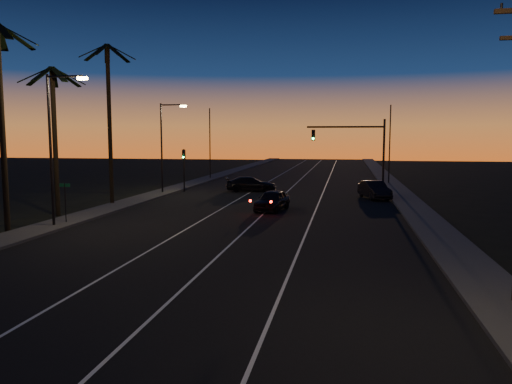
% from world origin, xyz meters
% --- Properties ---
extents(road, '(20.00, 170.00, 0.01)m').
position_xyz_m(road, '(0.00, 30.00, 0.01)').
color(road, black).
rests_on(road, ground).
extents(sidewalk_left, '(2.40, 170.00, 0.16)m').
position_xyz_m(sidewalk_left, '(-11.20, 30.00, 0.08)').
color(sidewalk_left, '#363633').
rests_on(sidewalk_left, ground).
extents(sidewalk_right, '(2.40, 170.00, 0.16)m').
position_xyz_m(sidewalk_right, '(11.20, 30.00, 0.08)').
color(sidewalk_right, '#363633').
rests_on(sidewalk_right, ground).
extents(lane_stripe_left, '(0.12, 160.00, 0.01)m').
position_xyz_m(lane_stripe_left, '(-3.00, 30.00, 0.02)').
color(lane_stripe_left, silver).
rests_on(lane_stripe_left, road).
extents(lane_stripe_mid, '(0.12, 160.00, 0.01)m').
position_xyz_m(lane_stripe_mid, '(0.50, 30.00, 0.02)').
color(lane_stripe_mid, silver).
rests_on(lane_stripe_mid, road).
extents(lane_stripe_right, '(0.12, 160.00, 0.01)m').
position_xyz_m(lane_stripe_right, '(4.00, 30.00, 0.02)').
color(lane_stripe_right, silver).
rests_on(lane_stripe_right, road).
extents(palm_near, '(4.25, 4.16, 11.53)m').
position_xyz_m(palm_near, '(-12.60, 18.00, 7.07)').
color(palm_near, black).
rests_on(palm_near, ground).
extents(palm_mid, '(4.25, 4.16, 10.03)m').
position_xyz_m(palm_mid, '(-13.20, 24.00, 6.25)').
color(palm_mid, black).
rests_on(palm_mid, ground).
extents(palm_far, '(4.25, 4.16, 12.53)m').
position_xyz_m(palm_far, '(-12.20, 30.00, 7.61)').
color(palm_far, black).
rests_on(palm_far, ground).
extents(streetlight_left_near, '(2.55, 0.26, 9.00)m').
position_xyz_m(streetlight_left_near, '(-10.70, 20.00, 5.32)').
color(streetlight_left_near, black).
rests_on(streetlight_left_near, ground).
extents(streetlight_left_far, '(2.55, 0.26, 8.50)m').
position_xyz_m(streetlight_left_far, '(-10.69, 38.00, 5.06)').
color(streetlight_left_far, black).
rests_on(streetlight_left_far, ground).
extents(street_sign, '(0.70, 0.06, 2.60)m').
position_xyz_m(street_sign, '(-10.80, 21.00, 1.66)').
color(street_sign, black).
rests_on(street_sign, ground).
extents(signal_mast, '(7.10, 0.41, 7.00)m').
position_xyz_m(signal_mast, '(7.14, 39.99, 4.78)').
color(signal_mast, black).
rests_on(signal_mast, ground).
extents(signal_post, '(0.28, 0.37, 4.20)m').
position_xyz_m(signal_post, '(-9.50, 39.98, 2.89)').
color(signal_post, black).
rests_on(signal_post, ground).
extents(far_pole_left, '(0.14, 0.14, 9.00)m').
position_xyz_m(far_pole_left, '(-11.00, 55.00, 4.50)').
color(far_pole_left, black).
rests_on(far_pole_left, ground).
extents(far_pole_right, '(0.14, 0.14, 9.00)m').
position_xyz_m(far_pole_right, '(11.00, 52.00, 4.50)').
color(far_pole_right, black).
rests_on(far_pole_right, ground).
extents(lead_car, '(2.49, 5.12, 1.50)m').
position_xyz_m(lead_car, '(0.85, 29.15, 0.76)').
color(lead_car, black).
rests_on(lead_car, road).
extents(right_car, '(2.88, 4.95, 1.54)m').
position_xyz_m(right_car, '(8.63, 37.66, 0.78)').
color(right_car, black).
rests_on(right_car, road).
extents(cross_car, '(5.32, 3.11, 1.45)m').
position_xyz_m(cross_car, '(-3.11, 41.48, 0.74)').
color(cross_car, black).
rests_on(cross_car, road).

